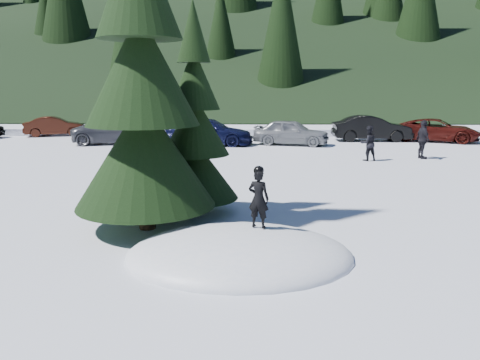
{
  "coord_description": "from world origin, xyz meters",
  "views": [
    {
      "loc": [
        0.19,
        -8.7,
        3.3
      ],
      "look_at": [
        -0.03,
        2.14,
        1.1
      ],
      "focal_mm": 35.0,
      "sensor_mm": 36.0,
      "label": 1
    }
  ],
  "objects_px": {
    "spruce_tall": "(142,84)",
    "car_4": "(291,132)",
    "car_3": "(209,132)",
    "car_6": "(437,130)",
    "car_1": "(55,126)",
    "child_skier": "(259,199)",
    "car_2": "(114,132)",
    "car_5": "(371,128)",
    "adult_0": "(368,143)",
    "adult_1": "(423,140)",
    "spruce_short": "(195,133)"
  },
  "relations": [
    {
      "from": "spruce_tall",
      "to": "car_4",
      "type": "xyz_separation_m",
      "value": [
        4.72,
        15.75,
        -2.6
      ]
    },
    {
      "from": "car_3",
      "to": "car_6",
      "type": "xyz_separation_m",
      "value": [
        13.45,
        1.77,
        -0.05
      ]
    },
    {
      "from": "car_1",
      "to": "car_3",
      "type": "bearing_deg",
      "value": -131.7
    },
    {
      "from": "child_skier",
      "to": "car_2",
      "type": "height_order",
      "value": "child_skier"
    },
    {
      "from": "child_skier",
      "to": "car_1",
      "type": "relative_size",
      "value": 0.31
    },
    {
      "from": "car_5",
      "to": "spruce_tall",
      "type": "bearing_deg",
      "value": 151.93
    },
    {
      "from": "car_5",
      "to": "car_6",
      "type": "xyz_separation_m",
      "value": [
        3.82,
        -0.21,
        -0.08
      ]
    },
    {
      "from": "adult_0",
      "to": "adult_1",
      "type": "relative_size",
      "value": 0.88
    },
    {
      "from": "adult_0",
      "to": "car_6",
      "type": "relative_size",
      "value": 0.32
    },
    {
      "from": "adult_1",
      "to": "car_3",
      "type": "relative_size",
      "value": 0.35
    },
    {
      "from": "spruce_tall",
      "to": "adult_0",
      "type": "bearing_deg",
      "value": 53.15
    },
    {
      "from": "spruce_short",
      "to": "adult_0",
      "type": "bearing_deg",
      "value": 52.94
    },
    {
      "from": "spruce_tall",
      "to": "spruce_short",
      "type": "xyz_separation_m",
      "value": [
        1.0,
        1.4,
        -1.22
      ]
    },
    {
      "from": "spruce_short",
      "to": "car_5",
      "type": "xyz_separation_m",
      "value": [
        8.71,
        16.36,
        -1.34
      ]
    },
    {
      "from": "spruce_short",
      "to": "car_4",
      "type": "xyz_separation_m",
      "value": [
        3.72,
        14.35,
        -1.39
      ]
    },
    {
      "from": "car_1",
      "to": "spruce_short",
      "type": "bearing_deg",
      "value": -167.65
    },
    {
      "from": "spruce_tall",
      "to": "car_6",
      "type": "height_order",
      "value": "spruce_tall"
    },
    {
      "from": "car_1",
      "to": "car_5",
      "type": "distance_m",
      "value": 20.32
    },
    {
      "from": "spruce_tall",
      "to": "car_2",
      "type": "distance_m",
      "value": 17.24
    },
    {
      "from": "spruce_short",
      "to": "car_2",
      "type": "xyz_separation_m",
      "value": [
        -6.37,
        14.77,
        -1.45
      ]
    },
    {
      "from": "car_2",
      "to": "car_5",
      "type": "xyz_separation_m",
      "value": [
        15.08,
        1.59,
        0.1
      ]
    },
    {
      "from": "car_6",
      "to": "car_1",
      "type": "bearing_deg",
      "value": 106.23
    },
    {
      "from": "car_1",
      "to": "car_4",
      "type": "relative_size",
      "value": 0.91
    },
    {
      "from": "child_skier",
      "to": "car_6",
      "type": "relative_size",
      "value": 0.24
    },
    {
      "from": "adult_1",
      "to": "car_1",
      "type": "height_order",
      "value": "adult_1"
    },
    {
      "from": "spruce_tall",
      "to": "car_1",
      "type": "height_order",
      "value": "spruce_tall"
    },
    {
      "from": "spruce_short",
      "to": "adult_0",
      "type": "distance_m",
      "value": 11.11
    },
    {
      "from": "car_1",
      "to": "spruce_tall",
      "type": "bearing_deg",
      "value": -171.64
    },
    {
      "from": "spruce_tall",
      "to": "child_skier",
      "type": "height_order",
      "value": "spruce_tall"
    },
    {
      "from": "adult_1",
      "to": "car_3",
      "type": "height_order",
      "value": "adult_1"
    },
    {
      "from": "car_5",
      "to": "car_6",
      "type": "distance_m",
      "value": 3.83
    },
    {
      "from": "spruce_tall",
      "to": "car_3",
      "type": "bearing_deg",
      "value": 89.69
    },
    {
      "from": "car_2",
      "to": "car_4",
      "type": "xyz_separation_m",
      "value": [
        10.09,
        -0.41,
        0.06
      ]
    },
    {
      "from": "spruce_tall",
      "to": "car_3",
      "type": "xyz_separation_m",
      "value": [
        0.09,
        15.78,
        -2.59
      ]
    },
    {
      "from": "car_1",
      "to": "child_skier",
      "type": "bearing_deg",
      "value": -167.91
    },
    {
      "from": "car_3",
      "to": "child_skier",
      "type": "bearing_deg",
      "value": -161.58
    },
    {
      "from": "adult_1",
      "to": "car_4",
      "type": "xyz_separation_m",
      "value": [
        -5.54,
        4.95,
        -0.16
      ]
    },
    {
      "from": "adult_1",
      "to": "spruce_tall",
      "type": "bearing_deg",
      "value": 128.52
    },
    {
      "from": "car_4",
      "to": "car_6",
      "type": "bearing_deg",
      "value": -63.13
    },
    {
      "from": "adult_0",
      "to": "car_4",
      "type": "height_order",
      "value": "adult_0"
    },
    {
      "from": "spruce_short",
      "to": "child_skier",
      "type": "height_order",
      "value": "spruce_short"
    },
    {
      "from": "car_6",
      "to": "spruce_tall",
      "type": "bearing_deg",
      "value": 164.84
    },
    {
      "from": "child_skier",
      "to": "car_3",
      "type": "bearing_deg",
      "value": -59.67
    },
    {
      "from": "spruce_short",
      "to": "car_6",
      "type": "xyz_separation_m",
      "value": [
        12.53,
        16.15,
        -1.43
      ]
    },
    {
      "from": "car_1",
      "to": "car_2",
      "type": "height_order",
      "value": "car_2"
    },
    {
      "from": "spruce_tall",
      "to": "adult_0",
      "type": "xyz_separation_m",
      "value": [
        7.65,
        10.2,
        -2.54
      ]
    },
    {
      "from": "spruce_short",
      "to": "car_3",
      "type": "distance_m",
      "value": 14.47
    },
    {
      "from": "adult_1",
      "to": "car_3",
      "type": "xyz_separation_m",
      "value": [
        -10.18,
        4.97,
        -0.15
      ]
    },
    {
      "from": "car_2",
      "to": "adult_1",
      "type": "bearing_deg",
      "value": -121.5
    },
    {
      "from": "spruce_short",
      "to": "car_4",
      "type": "relative_size",
      "value": 1.28
    }
  ]
}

